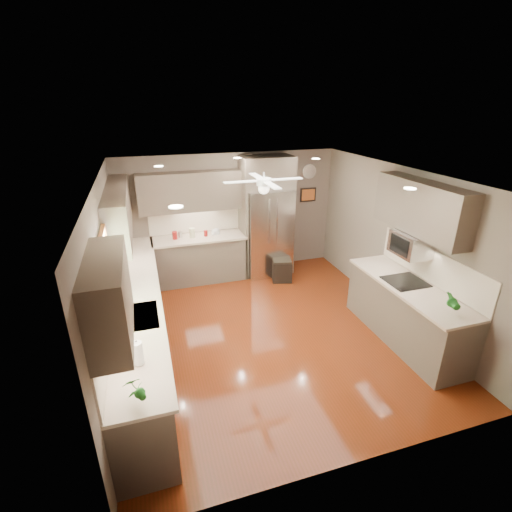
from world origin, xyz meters
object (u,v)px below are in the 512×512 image
canister_c (192,233)px  soap_bottle (124,301)px  potted_plant_left (134,389)px  bowl (216,233)px  canister_a (175,235)px  canister_b (180,234)px  potted_plant_right (453,301)px  canister_d (206,233)px  stool (282,270)px  microwave (411,244)px  refrigerator (267,219)px  paper_towel (138,353)px

canister_c → soap_bottle: bearing=-117.0°
potted_plant_left → bowl: size_ratio=1.54×
soap_bottle → canister_a: bearing=69.7°
canister_b → soap_bottle: (-1.01, -2.49, 0.02)m
canister_c → soap_bottle: same height
potted_plant_left → potted_plant_right: bearing=6.0°
soap_bottle → canister_b: bearing=67.9°
canister_d → potted_plant_left: 4.42m
canister_b → canister_d: bearing=-7.5°
canister_c → potted_plant_left: size_ratio=0.60×
soap_bottle → potted_plant_right: 4.22m
soap_bottle → potted_plant_right: (3.99, -1.36, 0.06)m
canister_c → canister_b: bearing=167.5°
canister_a → canister_b: (0.11, 0.06, -0.01)m
canister_a → stool: bearing=-14.6°
potted_plant_right → stool: (-1.05, 3.25, -0.85)m
stool → canister_c: bearing=162.3°
canister_a → canister_c: canister_c is taller
canister_a → soap_bottle: (-0.90, -2.43, 0.01)m
canister_a → microwave: bearing=-40.6°
canister_b → canister_c: (0.23, -0.05, 0.02)m
canister_a → canister_d: 0.61m
stool → refrigerator: bearing=108.0°
soap_bottle → paper_towel: 1.25m
canister_a → potted_plant_left: potted_plant_left is taller
bowl → paper_towel: paper_towel is taller
canister_c → bowl: bearing=2.8°
microwave → soap_bottle: bearing=175.5°
canister_c → microwave: 4.01m
soap_bottle → refrigerator: bearing=40.6°
soap_bottle → potted_plant_left: (0.12, -1.77, 0.06)m
canister_a → soap_bottle: bearing=-110.3°
stool → canister_b: bearing=162.9°
potted_plant_left → potted_plant_right: potted_plant_left is taller
potted_plant_left → paper_towel: 0.53m
canister_a → potted_plant_right: potted_plant_right is taller
potted_plant_right → paper_towel: potted_plant_right is taller
canister_d → microwave: microwave is taller
canister_d → bowl: size_ratio=0.57×
canister_c → stool: size_ratio=0.40×
canister_b → canister_a: bearing=-151.0°
refrigerator → stool: (0.16, -0.49, -0.95)m
potted_plant_right → stool: potted_plant_right is taller
soap_bottle → potted_plant_right: potted_plant_right is taller
canister_b → microwave: 4.21m
canister_c → microwave: bearing=-43.9°
canister_a → bowl: bearing=2.4°
bowl → refrigerator: refrigerator is taller
potted_plant_left → bowl: bearing=69.3°
stool → paper_towel: bearing=-131.7°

